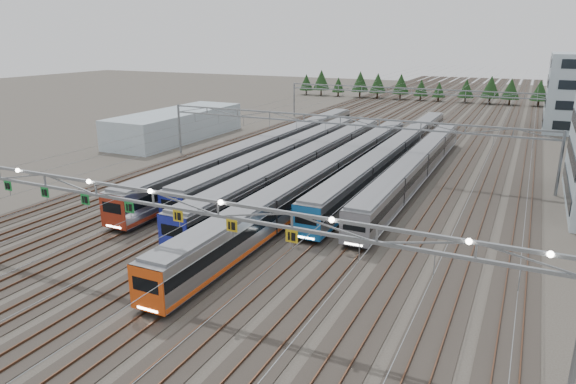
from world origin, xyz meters
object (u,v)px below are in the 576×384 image
at_px(train_a, 269,148).
at_px(train_e, 395,153).
at_px(gantry_mid, 340,127).
at_px(west_shed, 177,125).
at_px(train_f, 417,166).
at_px(gantry_far, 411,95).
at_px(train_d, 327,175).
at_px(train_b, 285,157).
at_px(train_c, 306,164).
at_px(gantry_near, 152,201).

distance_m(train_a, train_e, 18.80).
bearing_deg(gantry_mid, west_shed, 164.95).
relative_size(train_f, gantry_far, 0.94).
bearing_deg(west_shed, gantry_mid, -15.05).
bearing_deg(train_e, train_d, -105.77).
relative_size(train_e, gantry_mid, 1.16).
bearing_deg(train_b, train_c, -31.66).
relative_size(train_b, gantry_mid, 0.91).
bearing_deg(train_d, gantry_mid, 101.88).
relative_size(train_a, west_shed, 2.19).
bearing_deg(train_f, gantry_mid, 176.04).
bearing_deg(gantry_near, train_a, 105.67).
distance_m(train_a, train_b, 5.96).
bearing_deg(train_e, west_shed, 174.07).
height_order(train_c, gantry_far, gantry_far).
bearing_deg(train_c, gantry_far, 87.52).
distance_m(train_b, train_c, 5.29).
distance_m(train_b, gantry_mid, 8.92).
bearing_deg(west_shed, train_d, -28.07).
bearing_deg(train_d, train_c, 139.70).
xyz_separation_m(gantry_mid, west_shed, (-35.96, 9.67, -3.78)).
height_order(train_d, gantry_mid, gantry_mid).
bearing_deg(train_d, train_a, 142.11).
relative_size(gantry_mid, west_shed, 1.88).
bearing_deg(train_f, train_a, 178.51).
xyz_separation_m(train_b, gantry_near, (6.70, -36.01, 4.84)).
bearing_deg(west_shed, train_b, -25.26).
height_order(train_c, train_e, train_c).
xyz_separation_m(train_d, gantry_far, (-2.25, 55.70, 4.21)).
bearing_deg(gantry_far, train_d, -87.69).
bearing_deg(gantry_far, train_b, -97.83).
bearing_deg(gantry_far, train_f, -76.19).
xyz_separation_m(train_a, train_d, (13.50, -10.51, -0.12)).
height_order(train_b, train_d, train_b).
xyz_separation_m(gantry_near, west_shed, (-35.91, 49.79, -4.48)).
xyz_separation_m(train_b, gantry_mid, (6.75, 4.11, 4.14)).
distance_m(train_b, west_shed, 32.30).
distance_m(train_d, gantry_near, 29.91).
relative_size(train_e, west_shed, 2.19).
height_order(gantry_near, west_shed, gantry_near).
bearing_deg(gantry_near, train_e, 81.48).
height_order(train_c, train_d, train_c).
distance_m(train_a, gantry_mid, 11.97).
height_order(train_e, west_shed, west_shed).
distance_m(train_d, west_shed, 43.30).
height_order(train_a, train_c, train_a).
height_order(train_f, gantry_near, gantry_near).
relative_size(gantry_far, west_shed, 1.88).
distance_m(train_c, gantry_far, 52.10).
bearing_deg(train_b, train_f, 10.48).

